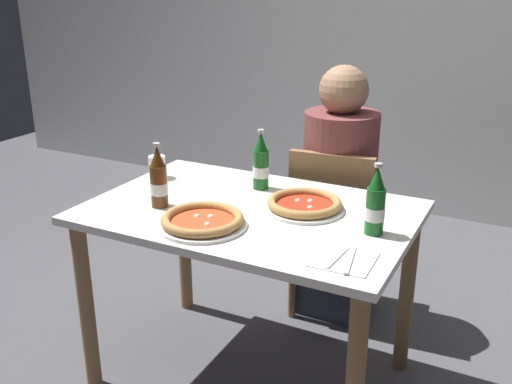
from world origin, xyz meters
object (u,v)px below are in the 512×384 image
Objects in this scene: paper_cup at (157,167)px; diner_seated at (338,200)px; pizza_marinara_far at (202,221)px; beer_bottle_left at (375,205)px; chair_behind_table at (335,223)px; pizza_margherita_near at (304,205)px; napkin_with_cutlery at (344,259)px; dining_table_main at (250,236)px; beer_bottle_center at (261,164)px; beer_bottle_right at (159,180)px.

diner_seated is at bearing 38.48° from paper_cup.
pizza_marinara_far is 0.59m from beer_bottle_left.
pizza_margherita_near is at bearing 91.11° from chair_behind_table.
chair_behind_table reaches higher than napkin_with_cutlery.
chair_behind_table reaches higher than dining_table_main.
beer_bottle_left is at bearing -62.16° from diner_seated.
diner_seated is 0.92m from pizza_marinara_far.
pizza_marinara_far is at bearing -38.71° from paper_cup.
dining_table_main is 0.32m from beer_bottle_center.
beer_bottle_center reaches higher than pizza_margherita_near.
napkin_with_cutlery is 1.99× the size of paper_cup.
napkin_with_cutlery is (-0.02, -0.24, -0.10)m from beer_bottle_left.
chair_behind_table is 0.70× the size of diner_seated.
pizza_margherita_near is at bearing 23.14° from beer_bottle_right.
beer_bottle_center is (-0.19, -0.44, 0.27)m from diner_seated.
beer_bottle_left is at bearing -1.00° from dining_table_main.
chair_behind_table is 3.44× the size of beer_bottle_right.
beer_bottle_right is (-0.31, -0.13, 0.22)m from dining_table_main.
dining_table_main is 4.86× the size of beer_bottle_center.
diner_seated is at bearing 77.77° from pizza_marinara_far.
beer_bottle_center is 1.30× the size of napkin_with_cutlery.
beer_bottle_left is at bearing 8.93° from beer_bottle_right.
chair_behind_table is at bearing 78.13° from dining_table_main.
dining_table_main is 0.64m from chair_behind_table.
napkin_with_cutlery is 1.06m from paper_cup.
beer_bottle_left is (0.47, -0.01, 0.22)m from dining_table_main.
diner_seated is 6.38× the size of napkin_with_cutlery.
beer_bottle_left is (0.35, -0.67, 0.27)m from diner_seated.
beer_bottle_right reaches higher than paper_cup.
beer_bottle_center is (-0.54, 0.23, 0.00)m from beer_bottle_left.
napkin_with_cutlery is at bearing -21.71° from paper_cup.
pizza_margherita_near is 0.40m from pizza_marinara_far.
chair_behind_table is 4.49× the size of napkin_with_cutlery.
chair_behind_table is at bearing 96.18° from pizza_margherita_near.
paper_cup is at bearing 171.34° from beer_bottle_left.
pizza_marinara_far is at bearing -107.31° from dining_table_main.
chair_behind_table is 0.57m from beer_bottle_center.
chair_behind_table is at bearing 59.22° from beer_bottle_right.
paper_cup is (-0.98, 0.39, 0.04)m from napkin_with_cutlery.
napkin_with_cutlery is (0.27, -0.33, -0.02)m from pizza_margherita_near.
chair_behind_table is 3.44× the size of beer_bottle_left.
beer_bottle_center is at bearing -113.11° from diner_seated.
pizza_marinara_far is 0.45m from beer_bottle_center.
beer_bottle_left reaches higher than pizza_marinara_far.
paper_cup is at bearing 141.29° from pizza_marinara_far.
napkin_with_cutlery is (0.45, -0.25, 0.12)m from dining_table_main.
pizza_marinara_far is at bearing 71.58° from chair_behind_table.
pizza_marinara_far reaches higher than dining_table_main.
dining_table_main is at bearing -156.38° from pizza_margherita_near.
beer_bottle_left is at bearing 114.22° from chair_behind_table.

